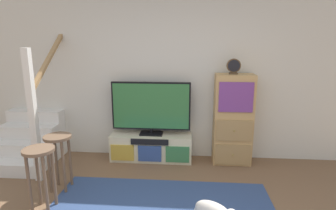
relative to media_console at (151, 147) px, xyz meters
name	(u,v)px	position (x,y,z in m)	size (l,w,h in m)	color
back_wall	(171,75)	(0.30, 0.27, 1.14)	(6.40, 0.12, 2.70)	beige
media_console	(151,147)	(0.00, 0.00, 0.00)	(1.29, 0.38, 0.42)	beige
television	(151,107)	(0.00, 0.02, 0.66)	(1.24, 0.22, 0.84)	black
side_cabinet	(233,120)	(1.27, 0.01, 0.49)	(0.58, 0.38, 1.40)	tan
desk_clock	(234,66)	(1.24, 0.00, 1.30)	(0.20, 0.08, 0.23)	#4C3823
staircase	(36,134)	(-1.94, 0.01, 0.16)	(1.00, 1.36, 2.20)	silver
bar_stool_near	(40,165)	(-1.03, -1.46, 0.34)	(0.34, 0.34, 0.74)	brown
bar_stool_far	(59,150)	(-1.04, -1.00, 0.33)	(0.34, 0.34, 0.73)	brown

